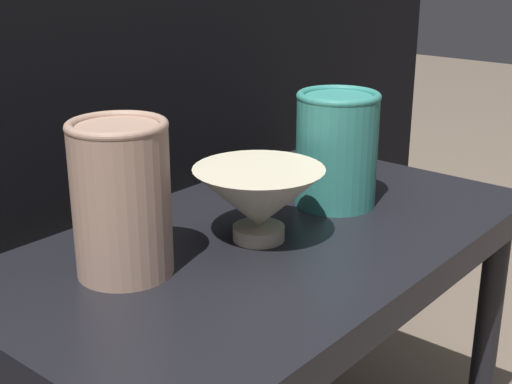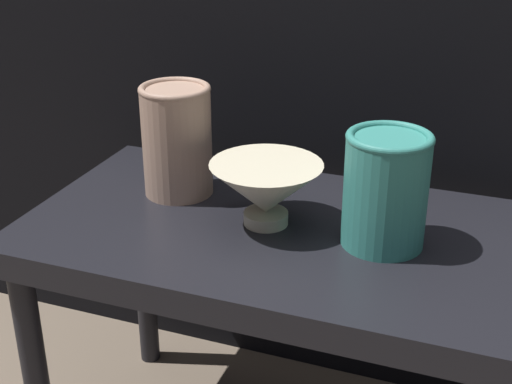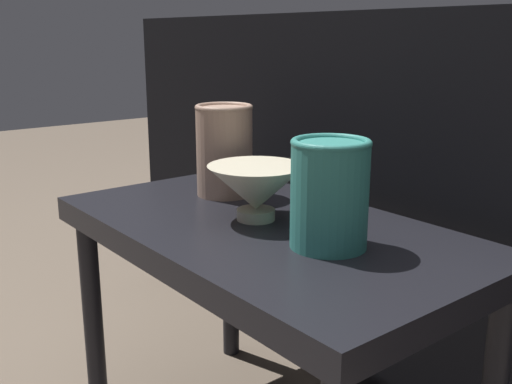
# 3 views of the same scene
# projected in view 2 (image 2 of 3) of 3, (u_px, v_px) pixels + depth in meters

# --- Properties ---
(table) EXTENTS (0.70, 0.39, 0.42)m
(table) POSITION_uv_depth(u_px,v_px,m) (281.00, 259.00, 0.99)
(table) COLOR black
(table) RESTS_ON ground_plane
(couch_backdrop) EXTENTS (1.64, 0.50, 0.75)m
(couch_backdrop) POSITION_uv_depth(u_px,v_px,m) (360.00, 139.00, 1.41)
(couch_backdrop) COLOR black
(couch_backdrop) RESTS_ON ground_plane
(bowl) EXTENTS (0.15, 0.15, 0.09)m
(bowl) POSITION_uv_depth(u_px,v_px,m) (266.00, 190.00, 0.95)
(bowl) COLOR beige
(bowl) RESTS_ON table
(vase_textured_left) EXTENTS (0.10, 0.10, 0.16)m
(vase_textured_left) POSITION_uv_depth(u_px,v_px,m) (177.00, 139.00, 1.03)
(vase_textured_left) COLOR tan
(vase_textured_left) RESTS_ON table
(vase_colorful_right) EXTENTS (0.11, 0.11, 0.15)m
(vase_colorful_right) POSITION_uv_depth(u_px,v_px,m) (387.00, 187.00, 0.90)
(vase_colorful_right) COLOR teal
(vase_colorful_right) RESTS_ON table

